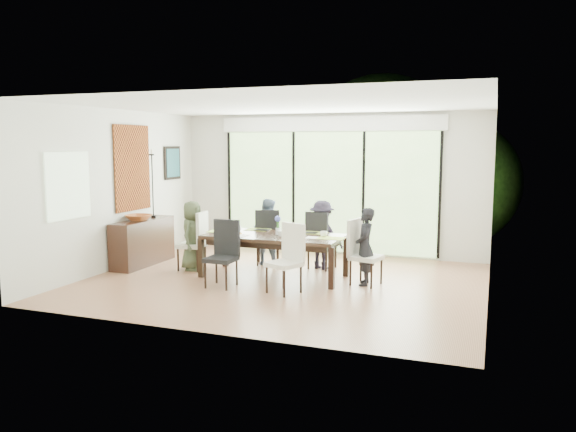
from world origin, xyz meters
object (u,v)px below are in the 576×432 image
(person_left_end, at_px, (192,236))
(person_right_end, at_px, (365,247))
(chair_far_left, at_px, (268,236))
(bowl, at_px, (139,218))
(person_far_left, at_px, (268,232))
(sideboard, at_px, (143,242))
(laptop, at_px, (223,232))
(cup_c, at_px, (324,234))
(cup_b, at_px, (280,234))
(chair_right_end, at_px, (366,252))
(person_far_right, at_px, (322,235))
(chair_left_end, at_px, (191,240))
(chair_near_right, at_px, (284,259))
(chair_near_left, at_px, (221,254))
(chair_far_right, at_px, (322,240))
(vase, at_px, (278,231))
(cup_a, at_px, (238,229))
(table_top, at_px, (274,236))

(person_left_end, relative_size, person_right_end, 1.00)
(chair_far_left, bearing_deg, bowl, 4.81)
(person_far_left, distance_m, sideboard, 2.21)
(person_far_left, distance_m, laptop, 1.02)
(chair_far_left, bearing_deg, cup_c, 130.20)
(person_left_end, relative_size, cup_b, 12.90)
(chair_right_end, relative_size, person_far_right, 0.85)
(chair_left_end, height_order, chair_near_right, same)
(chair_near_left, xyz_separation_m, cup_b, (0.65, 0.77, 0.22))
(chair_right_end, distance_m, cup_c, 0.74)
(chair_near_left, xyz_separation_m, chair_near_right, (1.00, 0.00, 0.00))
(sideboard, bearing_deg, cup_c, 0.87)
(chair_left_end, distance_m, chair_far_left, 1.35)
(chair_far_left, xyz_separation_m, chair_near_left, (-0.05, -1.72, 0.00))
(chair_far_right, height_order, vase, chair_far_right)
(person_far_left, bearing_deg, cup_a, 75.38)
(sideboard, bearing_deg, cup_b, -3.23)
(person_right_end, bearing_deg, person_left_end, -100.72)
(chair_left_end, distance_m, cup_c, 2.31)
(chair_far_left, bearing_deg, person_left_end, 20.70)
(cup_b, bearing_deg, sideboard, 176.77)
(chair_near_right, bearing_deg, chair_near_left, -157.07)
(laptop, xyz_separation_m, sideboard, (-1.66, 0.15, -0.29))
(table_top, height_order, chair_far_left, chair_far_left)
(chair_near_right, bearing_deg, person_right_end, 64.53)
(chair_left_end, distance_m, chair_near_right, 2.18)
(vase, distance_m, cup_a, 0.76)
(chair_left_end, height_order, person_left_end, person_left_end)
(vase, xyz_separation_m, laptop, (-0.90, -0.15, -0.04))
(chair_far_right, relative_size, person_far_left, 0.85)
(chair_right_end, distance_m, chair_near_right, 1.33)
(chair_right_end, bearing_deg, chair_near_right, 144.68)
(chair_far_left, distance_m, person_right_end, 2.11)
(cup_c, bearing_deg, chair_right_end, -8.13)
(person_right_end, distance_m, laptop, 2.33)
(table_top, bearing_deg, cup_a, 167.91)
(vase, distance_m, cup_b, 0.18)
(chair_near_left, relative_size, cup_c, 8.87)
(person_left_end, relative_size, sideboard, 0.82)
(person_left_end, bearing_deg, vase, -92.53)
(chair_near_left, bearing_deg, vase, 59.81)
(person_far_left, height_order, cup_b, person_far_left)
(table_top, height_order, chair_near_left, chair_near_left)
(vase, distance_m, sideboard, 2.58)
(chair_right_end, bearing_deg, person_far_right, 62.52)
(bowl, bearing_deg, person_far_right, 16.07)
(chair_far_left, distance_m, chair_near_left, 1.72)
(chair_left_end, height_order, person_far_right, person_far_right)
(chair_far_left, height_order, person_far_left, person_far_left)
(table_top, xyz_separation_m, person_far_left, (-0.45, 0.83, -0.07))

